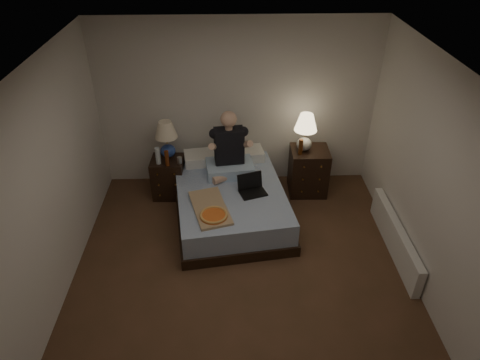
{
  "coord_description": "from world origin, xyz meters",
  "views": [
    {
      "loc": [
        -0.14,
        -3.46,
        3.78
      ],
      "look_at": [
        0.0,
        0.9,
        0.85
      ],
      "focal_mm": 32.0,
      "sensor_mm": 36.0,
      "label": 1
    }
  ],
  "objects_px": {
    "nightstand_left": "(169,177)",
    "beer_bottle_right": "(301,147)",
    "bed": "(230,202)",
    "nightstand_right": "(308,171)",
    "beer_bottle_left": "(167,158)",
    "lamp_right": "(305,133)",
    "lamp_left": "(167,139)",
    "laptop": "(253,186)",
    "radiator": "(395,238)",
    "pizza_box": "(214,216)",
    "person": "(229,144)",
    "water_bottle": "(158,156)",
    "soda_can": "(180,160)"
  },
  "relations": [
    {
      "from": "nightstand_left",
      "to": "soda_can",
      "type": "xyz_separation_m",
      "value": [
        0.19,
        -0.1,
        0.35
      ]
    },
    {
      "from": "laptop",
      "to": "radiator",
      "type": "height_order",
      "value": "laptop"
    },
    {
      "from": "beer_bottle_right",
      "to": "nightstand_left",
      "type": "bearing_deg",
      "value": 177.94
    },
    {
      "from": "water_bottle",
      "to": "person",
      "type": "height_order",
      "value": "person"
    },
    {
      "from": "nightstand_right",
      "to": "beer_bottle_left",
      "type": "distance_m",
      "value": 2.08
    },
    {
      "from": "soda_can",
      "to": "person",
      "type": "height_order",
      "value": "person"
    },
    {
      "from": "radiator",
      "to": "soda_can",
      "type": "bearing_deg",
      "value": 156.26
    },
    {
      "from": "pizza_box",
      "to": "beer_bottle_right",
      "type": "bearing_deg",
      "value": 27.24
    },
    {
      "from": "water_bottle",
      "to": "soda_can",
      "type": "bearing_deg",
      "value": -0.95
    },
    {
      "from": "beer_bottle_left",
      "to": "nightstand_right",
      "type": "bearing_deg",
      "value": 5.04
    },
    {
      "from": "lamp_right",
      "to": "radiator",
      "type": "relative_size",
      "value": 0.35
    },
    {
      "from": "bed",
      "to": "water_bottle",
      "type": "bearing_deg",
      "value": 148.07
    },
    {
      "from": "nightstand_left",
      "to": "lamp_right",
      "type": "height_order",
      "value": "lamp_right"
    },
    {
      "from": "nightstand_right",
      "to": "pizza_box",
      "type": "height_order",
      "value": "nightstand_right"
    },
    {
      "from": "water_bottle",
      "to": "laptop",
      "type": "bearing_deg",
      "value": -24.22
    },
    {
      "from": "lamp_left",
      "to": "beer_bottle_right",
      "type": "distance_m",
      "value": 1.9
    },
    {
      "from": "beer_bottle_right",
      "to": "beer_bottle_left",
      "type": "bearing_deg",
      "value": -177.45
    },
    {
      "from": "lamp_right",
      "to": "person",
      "type": "height_order",
      "value": "person"
    },
    {
      "from": "lamp_right",
      "to": "pizza_box",
      "type": "relative_size",
      "value": 0.74
    },
    {
      "from": "person",
      "to": "laptop",
      "type": "height_order",
      "value": "person"
    },
    {
      "from": "person",
      "to": "nightstand_right",
      "type": "bearing_deg",
      "value": 2.88
    },
    {
      "from": "beer_bottle_right",
      "to": "pizza_box",
      "type": "xyz_separation_m",
      "value": [
        -1.21,
        -1.12,
        -0.31
      ]
    },
    {
      "from": "water_bottle",
      "to": "laptop",
      "type": "distance_m",
      "value": 1.44
    },
    {
      "from": "water_bottle",
      "to": "radiator",
      "type": "relative_size",
      "value": 0.16
    },
    {
      "from": "nightstand_left",
      "to": "beer_bottle_left",
      "type": "height_order",
      "value": "beer_bottle_left"
    },
    {
      "from": "nightstand_right",
      "to": "lamp_left",
      "type": "relative_size",
      "value": 1.26
    },
    {
      "from": "nightstand_right",
      "to": "pizza_box",
      "type": "xyz_separation_m",
      "value": [
        -1.38,
        -1.22,
        0.16
      ]
    },
    {
      "from": "bed",
      "to": "pizza_box",
      "type": "bearing_deg",
      "value": -115.41
    },
    {
      "from": "water_bottle",
      "to": "lamp_left",
      "type": "bearing_deg",
      "value": 58.27
    },
    {
      "from": "beer_bottle_left",
      "to": "pizza_box",
      "type": "height_order",
      "value": "beer_bottle_left"
    },
    {
      "from": "nightstand_left",
      "to": "beer_bottle_right",
      "type": "relative_size",
      "value": 2.62
    },
    {
      "from": "pizza_box",
      "to": "radiator",
      "type": "relative_size",
      "value": 0.47
    },
    {
      "from": "pizza_box",
      "to": "lamp_right",
      "type": "bearing_deg",
      "value": 28.42
    },
    {
      "from": "lamp_left",
      "to": "laptop",
      "type": "xyz_separation_m",
      "value": [
        1.19,
        -0.78,
        -0.29
      ]
    },
    {
      "from": "nightstand_right",
      "to": "laptop",
      "type": "distance_m",
      "value": 1.15
    },
    {
      "from": "bed",
      "to": "nightstand_right",
      "type": "height_order",
      "value": "nightstand_right"
    },
    {
      "from": "lamp_right",
      "to": "lamp_left",
      "type": "bearing_deg",
      "value": 178.59
    },
    {
      "from": "nightstand_left",
      "to": "beer_bottle_left",
      "type": "xyz_separation_m",
      "value": [
        0.03,
        -0.15,
        0.42
      ]
    },
    {
      "from": "lamp_right",
      "to": "water_bottle",
      "type": "bearing_deg",
      "value": -176.1
    },
    {
      "from": "nightstand_right",
      "to": "pizza_box",
      "type": "distance_m",
      "value": 1.85
    },
    {
      "from": "lamp_left",
      "to": "radiator",
      "type": "height_order",
      "value": "lamp_left"
    },
    {
      "from": "lamp_right",
      "to": "person",
      "type": "xyz_separation_m",
      "value": [
        -1.07,
        -0.22,
        -0.05
      ]
    },
    {
      "from": "bed",
      "to": "laptop",
      "type": "distance_m",
      "value": 0.49
    },
    {
      "from": "person",
      "to": "laptop",
      "type": "bearing_deg",
      "value": -66.62
    },
    {
      "from": "lamp_right",
      "to": "laptop",
      "type": "relative_size",
      "value": 1.65
    },
    {
      "from": "pizza_box",
      "to": "radiator",
      "type": "height_order",
      "value": "pizza_box"
    },
    {
      "from": "nightstand_left",
      "to": "beer_bottle_right",
      "type": "distance_m",
      "value": 1.97
    },
    {
      "from": "lamp_left",
      "to": "beer_bottle_left",
      "type": "bearing_deg",
      "value": -86.73
    },
    {
      "from": "laptop",
      "to": "lamp_left",
      "type": "bearing_deg",
      "value": 128.42
    },
    {
      "from": "pizza_box",
      "to": "radiator",
      "type": "xyz_separation_m",
      "value": [
        2.26,
        -0.12,
        -0.31
      ]
    }
  ]
}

